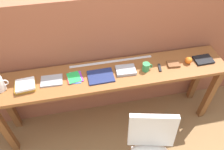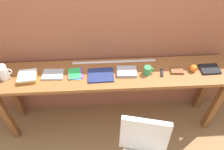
% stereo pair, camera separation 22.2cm
% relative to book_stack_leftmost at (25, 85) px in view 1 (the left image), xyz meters
% --- Properties ---
extents(ground_plane, '(40.00, 40.00, 0.00)m').
position_rel_book_stack_leftmost_xyz_m(ground_plane, '(0.85, -0.27, -0.91)').
color(ground_plane, olive).
extents(brick_wall_back, '(6.00, 0.20, 1.59)m').
position_rel_book_stack_leftmost_xyz_m(brick_wall_back, '(0.85, 0.37, -0.11)').
color(brick_wall_back, '#935138').
rests_on(brick_wall_back, ground).
extents(sideboard, '(2.50, 0.44, 0.88)m').
position_rel_book_stack_leftmost_xyz_m(sideboard, '(0.85, 0.03, -0.17)').
color(sideboard, brown).
rests_on(sideboard, ground).
extents(book_stack_leftmost, '(0.21, 0.18, 0.06)m').
position_rel_book_stack_leftmost_xyz_m(book_stack_leftmost, '(0.00, 0.00, 0.00)').
color(book_stack_leftmost, gold).
rests_on(book_stack_leftmost, sideboard).
extents(magazine_cycling, '(0.22, 0.16, 0.02)m').
position_rel_book_stack_leftmost_xyz_m(magazine_cycling, '(0.25, 0.03, -0.02)').
color(magazine_cycling, '#9E9EA3').
rests_on(magazine_cycling, sideboard).
extents(pamphlet_pile_colourful, '(0.17, 0.18, 0.01)m').
position_rel_book_stack_leftmost_xyz_m(pamphlet_pile_colourful, '(0.48, 0.03, -0.02)').
color(pamphlet_pile_colourful, yellow).
rests_on(pamphlet_pile_colourful, sideboard).
extents(book_open_centre, '(0.27, 0.21, 0.02)m').
position_rel_book_stack_leftmost_xyz_m(book_open_centre, '(0.74, -0.00, -0.02)').
color(book_open_centre, navy).
rests_on(book_open_centre, sideboard).
extents(book_grey_hardcover, '(0.21, 0.16, 0.03)m').
position_rel_book_stack_leftmost_xyz_m(book_grey_hardcover, '(1.01, 0.02, -0.01)').
color(book_grey_hardcover, '#9E9EA3').
rests_on(book_grey_hardcover, sideboard).
extents(mug, '(0.11, 0.08, 0.09)m').
position_rel_book_stack_leftmost_xyz_m(mug, '(1.22, -0.00, 0.02)').
color(mug, '#338C4C').
rests_on(mug, sideboard).
extents(multitool_folded, '(0.04, 0.11, 0.02)m').
position_rel_book_stack_leftmost_xyz_m(multitool_folded, '(1.37, -0.00, -0.02)').
color(multitool_folded, black).
rests_on(multitool_folded, sideboard).
extents(leather_journal_brown, '(0.14, 0.11, 0.02)m').
position_rel_book_stack_leftmost_xyz_m(leather_journal_brown, '(1.54, 0.02, -0.02)').
color(leather_journal_brown, brown).
rests_on(leather_journal_brown, sideboard).
extents(sports_ball_small, '(0.08, 0.08, 0.08)m').
position_rel_book_stack_leftmost_xyz_m(sports_ball_small, '(1.70, 0.01, 0.01)').
color(sports_ball_small, orange).
rests_on(sports_ball_small, sideboard).
extents(book_repair_rightmost, '(0.20, 0.15, 0.02)m').
position_rel_book_stack_leftmost_xyz_m(book_repair_rightmost, '(1.89, 0.02, -0.02)').
color(book_repair_rightmost, black).
rests_on(book_repair_rightmost, sideboard).
extents(ruler_metal_back_edge, '(0.91, 0.03, 0.00)m').
position_rel_book_stack_leftmost_xyz_m(ruler_metal_back_edge, '(0.89, 0.20, -0.03)').
color(ruler_metal_back_edge, silver).
rests_on(ruler_metal_back_edge, sideboard).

